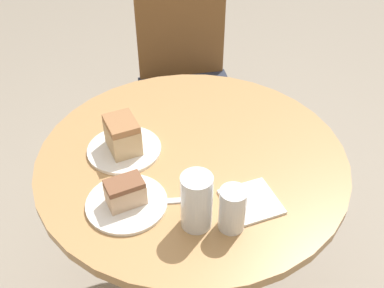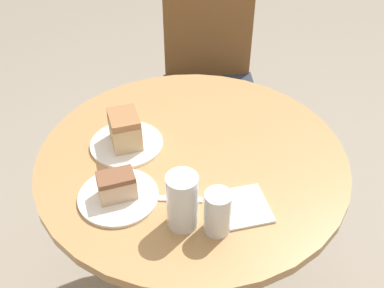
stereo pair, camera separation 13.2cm
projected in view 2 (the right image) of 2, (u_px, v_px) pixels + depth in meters
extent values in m
cylinder|color=tan|center=(192.00, 236.00, 1.60)|extent=(0.09, 0.09, 0.71)
cylinder|color=tan|center=(192.00, 158.00, 1.36)|extent=(0.93, 0.93, 0.03)
cylinder|color=brown|center=(171.00, 163.00, 2.16)|extent=(0.04, 0.04, 0.41)
cylinder|color=brown|center=(257.00, 160.00, 2.18)|extent=(0.04, 0.04, 0.41)
cylinder|color=brown|center=(169.00, 112.00, 2.49)|extent=(0.04, 0.04, 0.41)
cylinder|color=brown|center=(244.00, 110.00, 2.51)|extent=(0.04, 0.04, 0.41)
cube|color=#2D3342|center=(211.00, 100.00, 2.20)|extent=(0.51, 0.51, 0.03)
cube|color=brown|center=(208.00, 29.00, 2.20)|extent=(0.44, 0.07, 0.51)
cylinder|color=white|center=(118.00, 197.00, 1.21)|extent=(0.22, 0.22, 0.01)
cylinder|color=white|center=(127.00, 144.00, 1.38)|extent=(0.22, 0.22, 0.01)
cube|color=beige|center=(117.00, 187.00, 1.19)|extent=(0.11, 0.09, 0.06)
cube|color=brown|center=(116.00, 177.00, 1.16)|extent=(0.11, 0.09, 0.01)
cube|color=tan|center=(125.00, 132.00, 1.35)|extent=(0.12, 0.13, 0.08)
cube|color=#9E6B42|center=(124.00, 118.00, 1.32)|extent=(0.12, 0.13, 0.02)
cylinder|color=silver|center=(182.00, 209.00, 1.11)|extent=(0.07, 0.07, 0.11)
cylinder|color=white|center=(182.00, 201.00, 1.09)|extent=(0.08, 0.08, 0.16)
cylinder|color=silver|center=(217.00, 219.00, 1.11)|extent=(0.06, 0.06, 0.07)
cylinder|color=white|center=(218.00, 212.00, 1.09)|extent=(0.07, 0.07, 0.12)
cube|color=white|center=(242.00, 207.00, 1.18)|extent=(0.17, 0.17, 0.01)
cube|color=silver|center=(169.00, 199.00, 1.20)|extent=(0.18, 0.02, 0.00)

